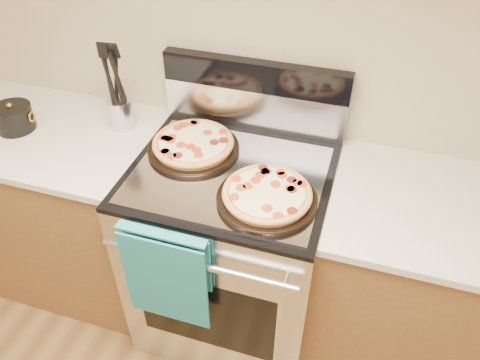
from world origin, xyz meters
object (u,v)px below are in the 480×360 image
(range_body, at_px, (233,252))
(pepperoni_pizza_back, at_px, (193,145))
(saucepan, at_px, (14,119))
(pepperoni_pizza_front, at_px, (267,195))
(utensil_crock, at_px, (121,113))

(range_body, relative_size, pepperoni_pizza_back, 2.52)
(range_body, height_order, saucepan, saucepan)
(pepperoni_pizza_front, bearing_deg, pepperoni_pizza_back, 150.49)
(pepperoni_pizza_back, xyz_separation_m, pepperoni_pizza_front, (0.35, -0.20, -0.00))
(pepperoni_pizza_back, bearing_deg, utensil_crock, 166.16)
(pepperoni_pizza_front, relative_size, saucepan, 2.19)
(range_body, xyz_separation_m, pepperoni_pizza_back, (-0.18, 0.07, 0.50))
(pepperoni_pizza_back, relative_size, utensil_crock, 2.72)
(range_body, relative_size, utensil_crock, 6.84)
(pepperoni_pizza_back, distance_m, pepperoni_pizza_front, 0.41)
(pepperoni_pizza_front, distance_m, utensil_crock, 0.77)
(pepperoni_pizza_back, distance_m, saucepan, 0.79)
(range_body, xyz_separation_m, utensil_crock, (-0.54, 0.16, 0.53))
(saucepan, bearing_deg, range_body, -0.47)
(utensil_crock, height_order, saucepan, utensil_crock)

